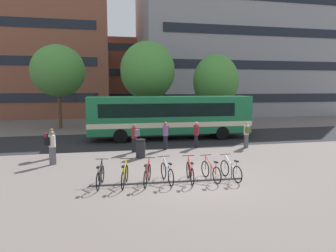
% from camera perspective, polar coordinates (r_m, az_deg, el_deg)
% --- Properties ---
extents(ground, '(200.00, 200.00, 0.00)m').
position_cam_1_polar(ground, '(13.04, 5.10, -10.02)').
color(ground, '#6B605B').
extents(bus_lane_asphalt, '(80.00, 7.20, 0.01)m').
position_cam_1_polar(bus_lane_asphalt, '(22.71, -2.65, -2.50)').
color(bus_lane_asphalt, '#232326').
rests_on(bus_lane_asphalt, ground).
extents(city_bus, '(12.11, 3.01, 3.20)m').
position_cam_1_polar(city_bus, '(22.72, 0.51, 2.02)').
color(city_bus, '#196B3D').
rests_on(city_bus, ground).
extents(bike_rack, '(6.31, 0.43, 0.70)m').
position_cam_1_polar(bike_rack, '(12.58, 0.06, -10.18)').
color(bike_rack, '#47474C').
rests_on(bike_rack, ground).
extents(parked_bicycle_black_0, '(0.52, 1.71, 0.99)m').
position_cam_1_polar(parked_bicycle_black_0, '(12.35, -12.63, -9.30)').
color(parked_bicycle_black_0, black).
rests_on(parked_bicycle_black_0, ground).
extents(parked_bicycle_yellow_1, '(0.58, 1.69, 0.99)m').
position_cam_1_polar(parked_bicycle_yellow_1, '(12.28, -8.13, -9.30)').
color(parked_bicycle_yellow_1, black).
rests_on(parked_bicycle_yellow_1, ground).
extents(parked_bicycle_red_2, '(0.67, 1.66, 0.99)m').
position_cam_1_polar(parked_bicycle_red_2, '(12.33, -3.91, -9.17)').
color(parked_bicycle_red_2, black).
rests_on(parked_bicycle_red_2, ground).
extents(parked_bicycle_silver_3, '(0.52, 1.72, 0.99)m').
position_cam_1_polar(parked_bicycle_silver_3, '(12.54, -0.17, -8.87)').
color(parked_bicycle_silver_3, black).
rests_on(parked_bicycle_silver_3, ground).
extents(parked_bicycle_red_4, '(0.52, 1.72, 0.99)m').
position_cam_1_polar(parked_bicycle_red_4, '(12.68, 4.18, -8.70)').
color(parked_bicycle_red_4, black).
rests_on(parked_bicycle_red_4, ground).
extents(parked_bicycle_red_5, '(0.52, 1.71, 0.99)m').
position_cam_1_polar(parked_bicycle_red_5, '(12.92, 8.07, -8.45)').
color(parked_bicycle_red_5, black).
rests_on(parked_bicycle_red_5, ground).
extents(parked_bicycle_silver_6, '(0.52, 1.72, 0.99)m').
position_cam_1_polar(parked_bicycle_silver_6, '(13.20, 11.75, -8.19)').
color(parked_bicycle_silver_6, black).
rests_on(parked_bicycle_silver_6, ground).
extents(commuter_black_pack_0, '(0.50, 0.60, 1.75)m').
position_cam_1_polar(commuter_black_pack_0, '(18.86, -0.47, -1.42)').
color(commuter_black_pack_0, black).
rests_on(commuter_black_pack_0, ground).
extents(commuter_maroon_pack_1, '(0.48, 0.60, 1.69)m').
position_cam_1_polar(commuter_maroon_pack_1, '(19.46, 5.32, -1.30)').
color(commuter_maroon_pack_1, black).
rests_on(commuter_maroon_pack_1, ground).
extents(commuter_grey_pack_2, '(0.56, 0.60, 1.70)m').
position_cam_1_polar(commuter_grey_pack_2, '(18.19, -6.30, -1.89)').
color(commuter_grey_pack_2, black).
rests_on(commuter_grey_pack_2, ground).
extents(commuter_maroon_pack_3, '(0.59, 0.45, 1.66)m').
position_cam_1_polar(commuter_maroon_pack_3, '(17.71, -21.18, -2.66)').
color(commuter_maroon_pack_3, black).
rests_on(commuter_maroon_pack_3, ground).
extents(commuter_olive_pack_4, '(0.37, 0.55, 1.67)m').
position_cam_1_polar(commuter_olive_pack_4, '(20.14, 14.57, -1.24)').
color(commuter_olive_pack_4, '#565660').
rests_on(commuter_olive_pack_4, ground).
extents(commuter_black_pack_5, '(0.60, 0.55, 1.72)m').
position_cam_1_polar(commuter_black_pack_5, '(16.25, -21.09, -3.41)').
color(commuter_black_pack_5, '#565660').
rests_on(commuter_black_pack_5, ground).
extents(trash_bin, '(0.55, 0.55, 1.03)m').
position_cam_1_polar(trash_bin, '(16.82, -5.18, -4.23)').
color(trash_bin, '#232328').
rests_on(trash_bin, ground).
extents(street_tree_0, '(4.93, 4.93, 7.78)m').
position_cam_1_polar(street_tree_0, '(30.35, -19.98, 9.71)').
color(street_tree_0, brown).
rests_on(street_tree_0, ground).
extents(street_tree_1, '(4.89, 4.89, 7.97)m').
position_cam_1_polar(street_tree_1, '(27.77, -3.84, 10.32)').
color(street_tree_1, brown).
rests_on(street_tree_1, ground).
extents(street_tree_2, '(4.22, 4.22, 6.91)m').
position_cam_1_polar(street_tree_2, '(28.86, 8.96, 8.28)').
color(street_tree_2, brown).
rests_on(street_tree_2, ground).
extents(building_left_wing, '(21.91, 13.02, 17.35)m').
position_cam_1_polar(building_left_wing, '(46.52, -25.37, 12.57)').
color(building_left_wing, brown).
rests_on(building_left_wing, ground).
extents(building_right_wing, '(27.51, 13.02, 20.66)m').
position_cam_1_polar(building_right_wing, '(46.39, 12.70, 15.17)').
color(building_right_wing, gray).
rests_on(building_right_wing, ground).
extents(building_centre_block, '(17.94, 11.58, 11.40)m').
position_cam_1_polar(building_centre_block, '(53.35, -5.81, 9.26)').
color(building_centre_block, brown).
rests_on(building_centre_block, ground).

